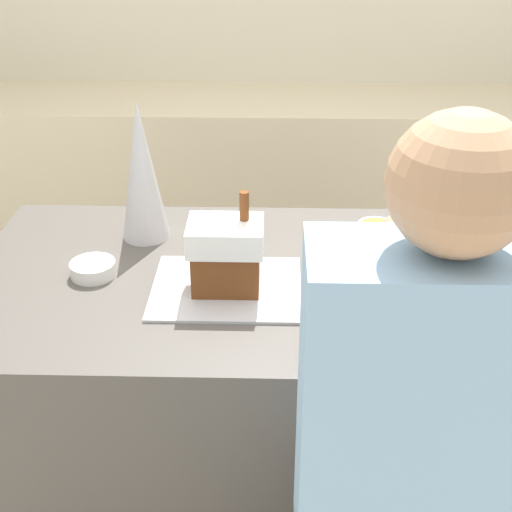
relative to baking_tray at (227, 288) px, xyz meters
The scene contains 11 objects.
wall_back 2.10m from the baking_tray, 85.89° to the left, with size 8.00×0.05×2.60m.
back_cabinet_block 1.81m from the baking_tray, 85.13° to the left, with size 6.00×0.60×0.94m.
kitchen_island 0.50m from the baking_tray, 25.83° to the left, with size 1.69×0.88×0.94m.
baking_tray is the anchor object (origin of this frame).
gingerbread_house 0.10m from the baking_tray, 26.24° to the left, with size 0.19×0.15×0.26m.
decorative_tree 0.44m from the baking_tray, 130.51° to the left, with size 0.14×0.14×0.41m.
candy_bowl_far_left 0.37m from the baking_tray, behind, with size 0.12×0.12×0.04m.
candy_bowl_center_rear 0.28m from the baking_tray, 96.25° to the left, with size 0.11×0.11×0.05m.
candy_bowl_near_tray_right 0.52m from the baking_tray, 35.86° to the left, with size 0.11×0.11×0.04m.
candy_bowl_near_tray_left 0.64m from the baking_tray, 10.64° to the left, with size 0.12×0.12×0.04m.
mug 0.38m from the baking_tray, 48.13° to the right, with size 0.10×0.10×0.10m.
Camera 1 is at (-0.03, -1.65, 1.90)m, focal length 50.00 mm.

